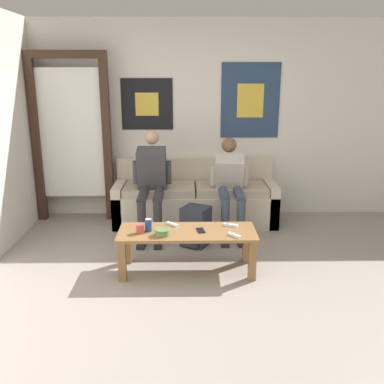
{
  "coord_description": "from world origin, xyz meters",
  "views": [
    {
      "loc": [
        -0.03,
        -3.21,
        1.9
      ],
      "look_at": [
        0.04,
        1.19,
        0.66
      ],
      "focal_mm": 40.0,
      "sensor_mm": 36.0,
      "label": 1
    }
  ],
  "objects_px": {
    "coffee_table": "(187,238)",
    "ceramic_bowl": "(162,232)",
    "drink_can_blue": "(148,225)",
    "pillar_candle": "(140,229)",
    "game_controller_near_right": "(172,224)",
    "person_seated_teen": "(230,182)",
    "cell_phone": "(201,230)",
    "couch": "(195,200)",
    "game_controller_far_center": "(234,235)",
    "game_controller_near_left": "(231,225)",
    "backpack": "(195,227)",
    "person_seated_adult": "(151,180)"
  },
  "relations": [
    {
      "from": "coffee_table",
      "to": "ceramic_bowl",
      "type": "height_order",
      "value": "ceramic_bowl"
    },
    {
      "from": "ceramic_bowl",
      "to": "drink_can_blue",
      "type": "relative_size",
      "value": 1.15
    },
    {
      "from": "pillar_candle",
      "to": "game_controller_near_right",
      "type": "relative_size",
      "value": 0.8
    },
    {
      "from": "person_seated_teen",
      "to": "pillar_candle",
      "type": "bearing_deg",
      "value": -130.02
    },
    {
      "from": "cell_phone",
      "to": "couch",
      "type": "bearing_deg",
      "value": 90.82
    },
    {
      "from": "pillar_candle",
      "to": "coffee_table",
      "type": "bearing_deg",
      "value": 6.85
    },
    {
      "from": "pillar_candle",
      "to": "game_controller_far_center",
      "type": "relative_size",
      "value": 0.78
    },
    {
      "from": "person_seated_teen",
      "to": "drink_can_blue",
      "type": "height_order",
      "value": "person_seated_teen"
    },
    {
      "from": "person_seated_teen",
      "to": "drink_can_blue",
      "type": "distance_m",
      "value": 1.43
    },
    {
      "from": "couch",
      "to": "game_controller_near_left",
      "type": "bearing_deg",
      "value": -76.51
    },
    {
      "from": "game_controller_near_left",
      "to": "game_controller_near_right",
      "type": "xyz_separation_m",
      "value": [
        -0.58,
        0.04,
        0.0
      ]
    },
    {
      "from": "pillar_candle",
      "to": "cell_phone",
      "type": "distance_m",
      "value": 0.58
    },
    {
      "from": "pillar_candle",
      "to": "cell_phone",
      "type": "bearing_deg",
      "value": 4.78
    },
    {
      "from": "drink_can_blue",
      "to": "pillar_candle",
      "type": "bearing_deg",
      "value": -146.75
    },
    {
      "from": "couch",
      "to": "drink_can_blue",
      "type": "xyz_separation_m",
      "value": [
        -0.48,
        -1.46,
        0.2
      ]
    },
    {
      "from": "coffee_table",
      "to": "game_controller_near_right",
      "type": "height_order",
      "value": "game_controller_near_right"
    },
    {
      "from": "person_seated_teen",
      "to": "game_controller_near_right",
      "type": "height_order",
      "value": "person_seated_teen"
    },
    {
      "from": "game_controller_far_center",
      "to": "coffee_table",
      "type": "bearing_deg",
      "value": 160.6
    },
    {
      "from": "drink_can_blue",
      "to": "person_seated_teen",
      "type": "bearing_deg",
      "value": 51.03
    },
    {
      "from": "coffee_table",
      "to": "drink_can_blue",
      "type": "bearing_deg",
      "value": -179.37
    },
    {
      "from": "coffee_table",
      "to": "game_controller_near_left",
      "type": "relative_size",
      "value": 9.06
    },
    {
      "from": "coffee_table",
      "to": "game_controller_far_center",
      "type": "bearing_deg",
      "value": -19.4
    },
    {
      "from": "couch",
      "to": "person_seated_teen",
      "type": "relative_size",
      "value": 1.85
    },
    {
      "from": "backpack",
      "to": "cell_phone",
      "type": "bearing_deg",
      "value": -86.75
    },
    {
      "from": "drink_can_blue",
      "to": "coffee_table",
      "type": "bearing_deg",
      "value": 0.63
    },
    {
      "from": "drink_can_blue",
      "to": "cell_phone",
      "type": "relative_size",
      "value": 0.85
    },
    {
      "from": "coffee_table",
      "to": "game_controller_near_left",
      "type": "height_order",
      "value": "game_controller_near_left"
    },
    {
      "from": "drink_can_blue",
      "to": "game_controller_near_right",
      "type": "relative_size",
      "value": 0.98
    },
    {
      "from": "coffee_table",
      "to": "person_seated_teen",
      "type": "distance_m",
      "value": 1.25
    },
    {
      "from": "coffee_table",
      "to": "backpack",
      "type": "relative_size",
      "value": 2.97
    },
    {
      "from": "coffee_table",
      "to": "pillar_candle",
      "type": "bearing_deg",
      "value": -173.15
    },
    {
      "from": "couch",
      "to": "backpack",
      "type": "xyz_separation_m",
      "value": [
        -0.02,
        -0.8,
        -0.07
      ]
    },
    {
      "from": "person_seated_adult",
      "to": "game_controller_near_left",
      "type": "relative_size",
      "value": 8.34
    },
    {
      "from": "game_controller_near_left",
      "to": "person_seated_teen",
      "type": "bearing_deg",
      "value": 84.57
    },
    {
      "from": "couch",
      "to": "ceramic_bowl",
      "type": "height_order",
      "value": "couch"
    },
    {
      "from": "game_controller_near_right",
      "to": "coffee_table",
      "type": "bearing_deg",
      "value": -45.83
    },
    {
      "from": "person_seated_adult",
      "to": "backpack",
      "type": "bearing_deg",
      "value": -39.75
    },
    {
      "from": "ceramic_bowl",
      "to": "game_controller_near_right",
      "type": "distance_m",
      "value": 0.29
    },
    {
      "from": "game_controller_near_right",
      "to": "game_controller_far_center",
      "type": "xyz_separation_m",
      "value": [
        0.59,
        -0.31,
        0.0
      ]
    },
    {
      "from": "couch",
      "to": "game_controller_near_left",
      "type": "distance_m",
      "value": 1.39
    },
    {
      "from": "ceramic_bowl",
      "to": "game_controller_far_center",
      "type": "height_order",
      "value": "ceramic_bowl"
    },
    {
      "from": "couch",
      "to": "ceramic_bowl",
      "type": "relative_size",
      "value": 14.46
    },
    {
      "from": "drink_can_blue",
      "to": "game_controller_far_center",
      "type": "xyz_separation_m",
      "value": [
        0.81,
        -0.15,
        -0.05
      ]
    },
    {
      "from": "backpack",
      "to": "game_controller_far_center",
      "type": "height_order",
      "value": "game_controller_far_center"
    },
    {
      "from": "person_seated_teen",
      "to": "game_controller_near_right",
      "type": "xyz_separation_m",
      "value": [
        -0.67,
        -0.95,
        -0.18
      ]
    },
    {
      "from": "game_controller_far_center",
      "to": "cell_phone",
      "type": "distance_m",
      "value": 0.34
    },
    {
      "from": "person_seated_adult",
      "to": "pillar_candle",
      "type": "xyz_separation_m",
      "value": [
        -0.03,
        -1.14,
        -0.19
      ]
    },
    {
      "from": "couch",
      "to": "game_controller_near_right",
      "type": "xyz_separation_m",
      "value": [
        -0.26,
        -1.31,
        0.15
      ]
    },
    {
      "from": "game_controller_near_right",
      "to": "game_controller_far_center",
      "type": "relative_size",
      "value": 0.98
    },
    {
      "from": "drink_can_blue",
      "to": "backpack",
      "type": "bearing_deg",
      "value": 54.82
    }
  ]
}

